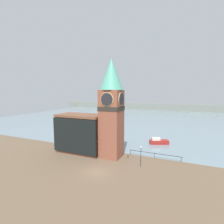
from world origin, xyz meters
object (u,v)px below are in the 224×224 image
Objects in this scene: pier_building at (81,133)px; mooring_bollard_near at (128,156)px; clock_tower at (111,106)px; boat_near at (158,141)px; lamp_post at (141,152)px.

pier_building is 12.04m from mooring_bollard_near.
pier_building is (-7.77, -0.10, -6.61)m from clock_tower.
clock_tower is 18.74m from boat_near.
lamp_post is at bearing -19.49° from clock_tower.
pier_building is 2.81× the size of lamp_post.
boat_near is 7.48× the size of mooring_bollard_near.
boat_near is (7.88, 13.47, -10.37)m from clock_tower.
lamp_post is at bearing -42.35° from mooring_bollard_near.
mooring_bollard_near is 0.18× the size of lamp_post.
pier_building is 15.56× the size of mooring_bollard_near.
boat_near is 13.43m from mooring_bollard_near.
lamp_post is (3.60, -3.28, 2.36)m from mooring_bollard_near.
pier_building is at bearing 170.77° from lamp_post.
clock_tower is at bearing -167.89° from mooring_bollard_near.
clock_tower reaches higher than lamp_post.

